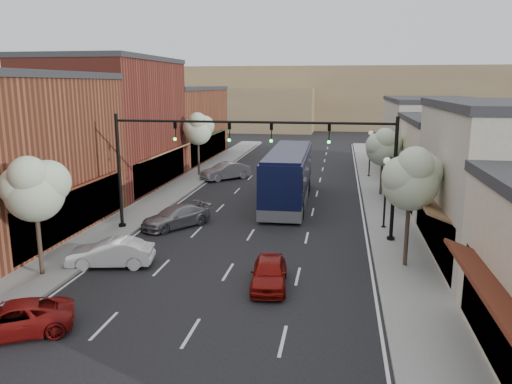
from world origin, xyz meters
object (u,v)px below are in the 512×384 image
at_px(tree_left_near, 34,187).
at_px(parked_car_e, 226,171).
at_px(coach_bus, 288,175).
at_px(parked_car_b, 111,253).
at_px(tree_right_near, 412,177).
at_px(signal_mast_left, 156,155).
at_px(signal_mast_right, 351,160).
at_px(red_hatchback, 269,273).
at_px(tree_left_far, 198,128).
at_px(tree_right_far, 384,146).
at_px(parked_car_a, 11,319).
at_px(lamp_post_near, 386,181).
at_px(lamp_post_far, 370,146).
at_px(parked_car_c, 176,217).

distance_m(tree_left_near, parked_car_e, 25.24).
xyz_separation_m(coach_bus, parked_car_b, (-7.08, -14.78, -1.38)).
bearing_deg(parked_car_b, tree_right_near, 87.37).
xyz_separation_m(tree_right_near, coach_bus, (-7.05, 12.65, -2.40)).
bearing_deg(signal_mast_left, tree_right_near, -16.19).
bearing_deg(coach_bus, signal_mast_left, -129.77).
relative_size(signal_mast_right, coach_bus, 0.63).
bearing_deg(signal_mast_right, parked_car_b, -151.51).
relative_size(red_hatchback, parked_car_b, 0.92).
xyz_separation_m(tree_left_far, red_hatchback, (10.41, -25.32, -3.96)).
bearing_deg(tree_right_far, tree_left_near, -129.69).
relative_size(coach_bus, parked_car_a, 3.06).
bearing_deg(parked_car_e, lamp_post_near, -4.25).
distance_m(tree_right_far, parked_car_a, 29.22).
bearing_deg(tree_left_near, parked_car_e, 83.39).
bearing_deg(signal_mast_right, signal_mast_left, 180.00).
xyz_separation_m(tree_right_near, tree_left_far, (-16.60, 22.00, 0.15)).
bearing_deg(parked_car_b, tree_left_far, 174.64).
relative_size(signal_mast_right, tree_left_far, 1.34).
xyz_separation_m(tree_right_far, lamp_post_far, (-0.55, 8.06, -0.99)).
bearing_deg(parked_car_c, red_hatchback, -13.91).
xyz_separation_m(tree_right_far, parked_car_a, (-14.55, -25.11, -3.40)).
relative_size(lamp_post_near, lamp_post_far, 1.00).
height_order(lamp_post_near, red_hatchback, lamp_post_near).
bearing_deg(tree_left_near, parked_car_b, 37.03).
bearing_deg(tree_left_near, lamp_post_far, 60.22).
relative_size(coach_bus, red_hatchback, 3.45).
distance_m(tree_right_far, lamp_post_near, 9.51).
distance_m(signal_mast_right, red_hatchback, 9.07).
bearing_deg(tree_left_near, tree_right_far, 50.31).
bearing_deg(lamp_post_near, tree_right_far, 86.69).
distance_m(signal_mast_left, parked_car_e, 17.22).
xyz_separation_m(tree_left_far, coach_bus, (9.55, -9.35, -2.55)).
height_order(signal_mast_left, red_hatchback, signal_mast_left).
relative_size(coach_bus, parked_car_e, 2.74).
relative_size(signal_mast_right, tree_right_near, 1.38).
height_order(red_hatchback, parked_car_c, parked_car_c).
height_order(tree_left_near, red_hatchback, tree_left_near).
bearing_deg(red_hatchback, parked_car_a, -150.65).
relative_size(tree_right_near, tree_right_far, 1.10).
height_order(coach_bus, red_hatchback, coach_bus).
bearing_deg(tree_right_far, parked_car_a, -120.09).
bearing_deg(tree_right_near, parked_car_c, 159.55).
relative_size(signal_mast_left, lamp_post_near, 1.85).
distance_m(signal_mast_right, lamp_post_near, 3.69).
height_order(signal_mast_right, coach_bus, signal_mast_right).
bearing_deg(lamp_post_far, signal_mast_left, -123.86).
distance_m(signal_mast_left, parked_car_a, 13.78).
bearing_deg(parked_car_b, signal_mast_right, 107.27).
distance_m(signal_mast_left, tree_right_far, 18.39).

